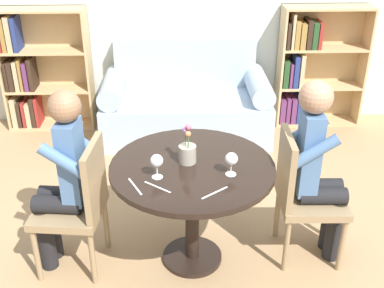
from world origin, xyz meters
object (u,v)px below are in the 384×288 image
at_px(person_left, 62,180).
at_px(wine_glass_left, 157,161).
at_px(wine_glass_right, 231,160).
at_px(flower_vase, 187,151).
at_px(couch, 186,105).
at_px(bookshelf_right, 310,68).
at_px(chair_right, 302,192).
at_px(chair_left, 79,202).
at_px(person_right, 319,169).
at_px(bookshelf_left, 36,72).

height_order(person_left, wine_glass_left, person_left).
xyz_separation_m(wine_glass_right, flower_vase, (-0.25, 0.16, -0.02)).
height_order(wine_glass_left, flower_vase, flower_vase).
bearing_deg(couch, flower_vase, -90.88).
bearing_deg(wine_glass_left, flower_vase, 44.05).
bearing_deg(bookshelf_right, chair_right, -105.10).
bearing_deg(flower_vase, chair_left, -174.95).
xyz_separation_m(bookshelf_right, chair_right, (-0.58, -2.14, -0.11)).
height_order(chair_left, person_left, person_left).
distance_m(wine_glass_right, flower_vase, 0.30).
xyz_separation_m(couch, bookshelf_right, (1.29, 0.27, 0.29)).
bearing_deg(couch, person_right, -66.89).
relative_size(chair_right, flower_vase, 3.45).
xyz_separation_m(couch, person_left, (-0.80, -1.92, 0.34)).
height_order(bookshelf_right, chair_right, bookshelf_right).
xyz_separation_m(chair_right, person_left, (-1.51, -0.05, 0.15)).
bearing_deg(person_right, flower_vase, 91.51).
bearing_deg(chair_right, bookshelf_left, 47.60).
distance_m(bookshelf_left, chair_right, 3.09).
bearing_deg(couch, wine_glass_right, -83.70).
bearing_deg(person_left, bookshelf_left, -155.64).
relative_size(chair_right, wine_glass_right, 6.24).
xyz_separation_m(chair_right, wine_glass_right, (-0.49, -0.16, 0.34)).
height_order(wine_glass_right, flower_vase, flower_vase).
bearing_deg(bookshelf_right, wine_glass_right, -114.85).
relative_size(chair_left, flower_vase, 3.45).
bearing_deg(bookshelf_right, wine_glass_left, -122.89).
bearing_deg(person_left, wine_glass_left, 83.86).
relative_size(couch, bookshelf_right, 1.33).
height_order(bookshelf_left, chair_right, bookshelf_left).
height_order(wine_glass_left, wine_glass_right, wine_glass_left).
distance_m(bookshelf_left, person_right, 3.15).
xyz_separation_m(bookshelf_right, wine_glass_left, (-1.50, -2.32, 0.24)).
distance_m(person_left, flower_vase, 0.79).
bearing_deg(bookshelf_right, chair_left, -132.26).
xyz_separation_m(chair_left, person_left, (-0.09, 0.02, 0.15)).
bearing_deg(chair_left, wine_glass_left, 83.50).
relative_size(person_left, person_right, 0.98).
xyz_separation_m(bookshelf_left, flower_vase, (1.49, -2.14, 0.22)).
relative_size(couch, person_right, 1.31).
relative_size(bookshelf_left, bookshelf_right, 1.00).
distance_m(couch, bookshelf_left, 1.56).
height_order(chair_right, person_left, person_left).
bearing_deg(wine_glass_left, chair_left, 167.22).
height_order(couch, person_right, person_right).
xyz_separation_m(couch, chair_right, (0.71, -1.87, 0.18)).
bearing_deg(wine_glass_right, person_left, 173.75).
relative_size(chair_left, wine_glass_left, 5.98).
bearing_deg(chair_right, person_right, -90.97).
distance_m(chair_right, flower_vase, 0.81).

